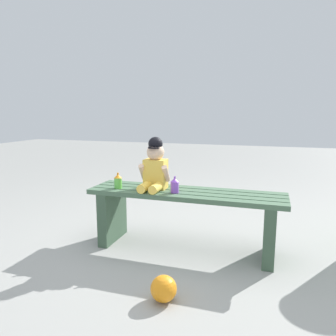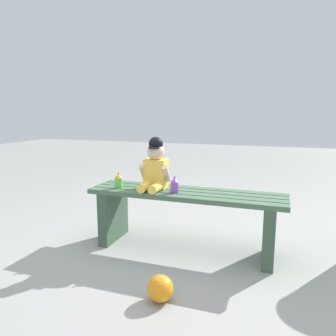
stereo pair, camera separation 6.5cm
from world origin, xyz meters
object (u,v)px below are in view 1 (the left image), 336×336
Objects in this scene: child_figure at (155,166)px; toy_ball at (164,289)px; park_bench at (185,211)px; sippy_cup_left at (118,181)px; sippy_cup_right at (175,185)px.

toy_ball is at bearing -66.63° from child_figure.
toy_ball is (0.06, -0.72, -0.23)m from park_bench.
park_bench is 3.67× the size of child_figure.
sippy_cup_left is (-0.28, -0.07, -0.12)m from child_figure.
child_figure is 2.68× the size of toy_ball.
sippy_cup_left reaches higher than toy_ball.
child_figure is 0.23m from sippy_cup_right.
sippy_cup_left is 1.00× the size of sippy_cup_right.
sippy_cup_right is at bearing 0.00° from sippy_cup_left.
child_figure is 3.26× the size of sippy_cup_right.
child_figure reaches higher than toy_ball.
sippy_cup_left reaches higher than park_bench.
park_bench is at bearing 47.65° from sippy_cup_right.
sippy_cup_left is at bearing 132.45° from toy_ball.
sippy_cup_left is 0.82× the size of toy_ball.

